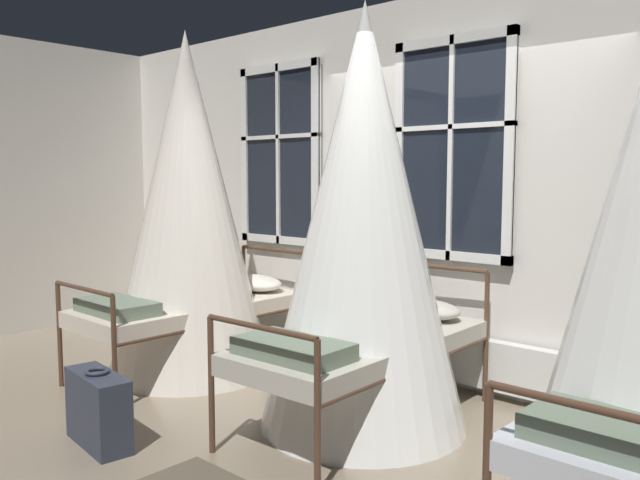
% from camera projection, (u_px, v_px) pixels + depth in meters
% --- Properties ---
extents(ground, '(20.33, 20.33, 0.00)m').
position_uv_depth(ground, '(360.00, 426.00, 4.22)').
color(ground, gray).
extents(back_wall_with_windows, '(8.49, 0.10, 3.01)m').
position_uv_depth(back_wall_with_windows, '(458.00, 191.00, 4.96)').
color(back_wall_with_windows, silver).
rests_on(back_wall_with_windows, ground).
extents(window_bank, '(4.67, 0.10, 2.58)m').
position_uv_depth(window_bank, '(449.00, 250.00, 4.91)').
color(window_bank, black).
rests_on(window_bank, ground).
extents(cot_first, '(1.34, 1.90, 2.78)m').
position_uv_depth(cot_first, '(189.00, 210.00, 5.30)').
color(cot_first, '#4C3323').
rests_on(cot_first, ground).
extents(cot_second, '(1.34, 1.91, 2.70)m').
position_uv_depth(cot_second, '(364.00, 225.00, 4.13)').
color(cot_second, '#4C3323').
rests_on(cot_second, ground).
extents(suitcase_dark, '(0.58, 0.28, 0.47)m').
position_uv_depth(suitcase_dark, '(98.00, 409.00, 3.91)').
color(suitcase_dark, '#2D3342').
rests_on(suitcase_dark, ground).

